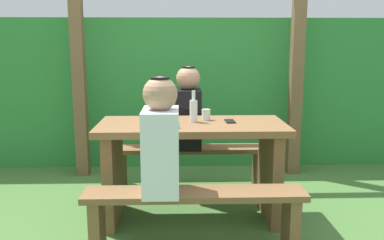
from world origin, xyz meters
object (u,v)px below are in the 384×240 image
(bench_near, at_px, (195,209))
(bench_far, at_px, (190,160))
(cell_phone, at_px, (230,121))
(person_white_shirt, at_px, (161,140))
(bottle_left, at_px, (194,110))
(picnic_table, at_px, (192,154))
(drinking_glass, at_px, (206,115))
(person_black_coat, at_px, (188,110))

(bench_near, distance_m, bench_far, 1.11)
(bench_near, xyz_separation_m, cell_phone, (0.29, 0.59, 0.45))
(person_white_shirt, relative_size, bottle_left, 3.01)
(picnic_table, relative_size, bench_far, 1.00)
(bench_near, bearing_deg, bench_far, 90.00)
(drinking_glass, xyz_separation_m, cell_phone, (0.18, -0.08, -0.04))
(bench_near, distance_m, drinking_glass, 0.84)
(person_black_coat, bearing_deg, drinking_glass, -73.58)
(person_black_coat, height_order, cell_phone, person_black_coat)
(picnic_table, bearing_deg, person_black_coat, 91.59)
(picnic_table, height_order, person_black_coat, person_black_coat)
(person_white_shirt, bearing_deg, bottle_left, 69.51)
(person_white_shirt, bearing_deg, cell_phone, 49.72)
(bench_near, relative_size, person_white_shirt, 1.95)
(picnic_table, relative_size, cell_phone, 10.00)
(bench_near, bearing_deg, drinking_glass, 80.46)
(drinking_glass, bearing_deg, person_black_coat, 106.42)
(person_white_shirt, distance_m, cell_phone, 0.77)
(picnic_table, height_order, bench_near, picnic_table)
(person_white_shirt, xyz_separation_m, bottle_left, (0.22, 0.59, 0.09))
(bottle_left, height_order, cell_phone, bottle_left)
(picnic_table, bearing_deg, person_white_shirt, -110.70)
(person_white_shirt, relative_size, cell_phone, 5.14)
(picnic_table, relative_size, bottle_left, 5.85)
(cell_phone, bearing_deg, picnic_table, -176.04)
(person_white_shirt, bearing_deg, bench_near, -0.91)
(person_white_shirt, relative_size, drinking_glass, 8.43)
(person_black_coat, distance_m, bottle_left, 0.52)
(bench_far, xyz_separation_m, person_black_coat, (-0.02, -0.00, 0.45))
(picnic_table, bearing_deg, bench_far, 90.00)
(person_white_shirt, xyz_separation_m, cell_phone, (0.50, 0.59, 0.00))
(person_black_coat, height_order, bottle_left, person_black_coat)
(cell_phone, bearing_deg, bottle_left, 175.86)
(bench_near, distance_m, person_black_coat, 1.20)
(cell_phone, bearing_deg, drinking_glass, 151.97)
(bench_near, bearing_deg, picnic_table, 90.00)
(person_black_coat, bearing_deg, cell_phone, -59.64)
(picnic_table, distance_m, person_black_coat, 0.61)
(bench_far, bearing_deg, cell_phone, -61.08)
(bench_far, xyz_separation_m, drinking_glass, (0.11, -0.44, 0.49))
(person_white_shirt, bearing_deg, drinking_glass, 64.32)
(bench_near, xyz_separation_m, drinking_glass, (0.11, 0.67, 0.49))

